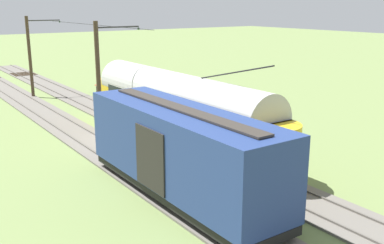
% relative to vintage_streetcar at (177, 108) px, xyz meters
% --- Properties ---
extents(ground_plane, '(220.00, 220.00, 0.00)m').
position_rel_vintage_streetcar_xyz_m(ground_plane, '(2.04, -2.83, -2.27)').
color(ground_plane, olive).
extents(track_streetcar_siding, '(2.80, 80.00, 0.18)m').
position_rel_vintage_streetcar_xyz_m(track_streetcar_siding, '(-0.00, -3.14, -2.21)').
color(track_streetcar_siding, '#666059').
rests_on(track_streetcar_siding, ground).
extents(track_adjacent_siding, '(2.80, 80.00, 0.18)m').
position_rel_vintage_streetcar_xyz_m(track_adjacent_siding, '(4.09, -3.14, -2.21)').
color(track_adjacent_siding, '#666059').
rests_on(track_adjacent_siding, ground).
extents(vintage_streetcar, '(2.65, 18.19, 5.40)m').
position_rel_vintage_streetcar_xyz_m(vintage_streetcar, '(0.00, 0.00, 0.00)').
color(vintage_streetcar, gold).
rests_on(vintage_streetcar, ground).
extents(coach_adjacent, '(2.96, 11.19, 3.85)m').
position_rel_vintage_streetcar_xyz_m(coach_adjacent, '(4.09, 6.55, -0.10)').
color(coach_adjacent, navy).
rests_on(coach_adjacent, ground).
extents(catenary_pole_foreground, '(3.13, 0.28, 7.15)m').
position_rel_vintage_streetcar_xyz_m(catenary_pole_foreground, '(2.82, -19.39, 1.49)').
color(catenary_pole_foreground, '#423323').
rests_on(catenary_pole_foreground, ground).
extents(catenary_pole_mid_near, '(3.13, 0.28, 7.15)m').
position_rel_vintage_streetcar_xyz_m(catenary_pole_mid_near, '(2.82, -4.45, 1.49)').
color(catenary_pole_mid_near, '#423323').
rests_on(catenary_pole_mid_near, ground).
extents(overhead_wire_run, '(2.92, 18.94, 0.18)m').
position_rel_vintage_streetcar_xyz_m(overhead_wire_run, '(0.13, -12.59, 4.35)').
color(overhead_wire_run, black).
rests_on(overhead_wire_run, ground).
extents(switch_stand, '(0.50, 0.30, 1.24)m').
position_rel_vintage_streetcar_xyz_m(switch_stand, '(-1.54, -15.48, -1.56)').
color(switch_stand, black).
rests_on(switch_stand, ground).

